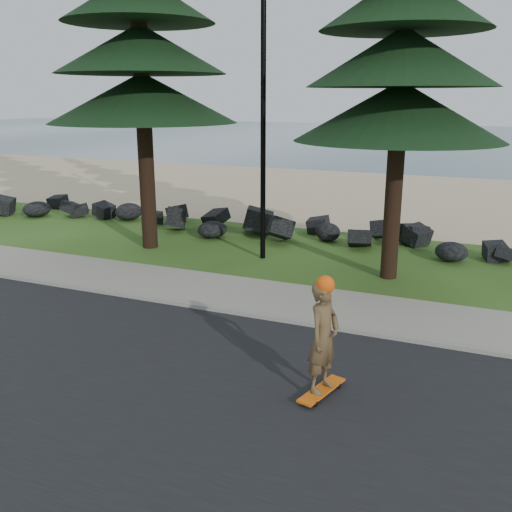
{
  "coord_description": "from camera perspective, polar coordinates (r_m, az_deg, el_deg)",
  "views": [
    {
      "loc": [
        5.68,
        -10.77,
        4.31
      ],
      "look_at": [
        1.15,
        0.0,
        1.01
      ],
      "focal_mm": 40.0,
      "sensor_mm": 36.0,
      "label": 1
    }
  ],
  "objects": [
    {
      "name": "ground",
      "position": [
        12.92,
        -4.7,
        -3.78
      ],
      "size": [
        160.0,
        160.0,
        0.0
      ],
      "primitive_type": "plane",
      "color": "#2C4716",
      "rests_on": "ground"
    },
    {
      "name": "skateboarder",
      "position": [
        8.37,
        6.76,
        -8.13
      ],
      "size": [
        0.54,
        1.03,
        1.86
      ],
      "rotation": [
        0.0,
        0.0,
        1.31
      ],
      "color": "#DE5A0D",
      "rests_on": "ground"
    },
    {
      "name": "seawall_boulders",
      "position": [
        17.86,
        3.59,
        1.77
      ],
      "size": [
        60.0,
        2.4,
        1.1
      ],
      "primitive_type": null,
      "color": "black",
      "rests_on": "ground"
    },
    {
      "name": "lamp_post",
      "position": [
        15.08,
        0.73,
        15.1
      ],
      "size": [
        0.25,
        0.14,
        8.14
      ],
      "color": "black",
      "rests_on": "ground"
    },
    {
      "name": "sidewalk",
      "position": [
        13.07,
        -4.3,
        -3.34
      ],
      "size": [
        160.0,
        2.0,
        0.08
      ],
      "primitive_type": "cube",
      "color": "#A09A86",
      "rests_on": "ground"
    },
    {
      "name": "ocean",
      "position": [
        62.18,
        17.88,
        11.07
      ],
      "size": [
        160.0,
        58.0,
        0.01
      ],
      "primitive_type": "cube",
      "color": "#324F5F",
      "rests_on": "ground"
    },
    {
      "name": "kerb",
      "position": [
        12.16,
        -6.66,
        -4.85
      ],
      "size": [
        160.0,
        0.2,
        0.1
      ],
      "primitive_type": "cube",
      "color": "gray",
      "rests_on": "ground"
    },
    {
      "name": "road",
      "position": [
        9.5,
        -17.57,
        -11.97
      ],
      "size": [
        160.0,
        7.0,
        0.02
      ],
      "primitive_type": "cube",
      "color": "black",
      "rests_on": "ground"
    },
    {
      "name": "beach_sand",
      "position": [
        26.26,
        10.08,
        6.1
      ],
      "size": [
        160.0,
        15.0,
        0.01
      ],
      "primitive_type": "cube",
      "color": "#C9B386",
      "rests_on": "ground"
    }
  ]
}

